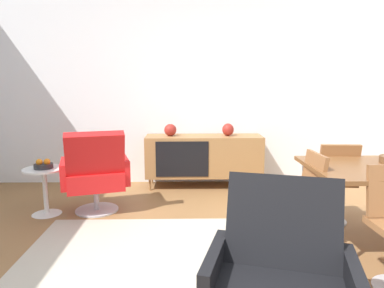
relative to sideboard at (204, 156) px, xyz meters
name	(u,v)px	position (x,y,z in m)	size (l,w,h in m)	color
ground_plane	(218,274)	(-0.01, -2.30, -0.44)	(8.32, 8.32, 0.00)	olive
wall_back	(202,86)	(-0.01, 0.30, 0.96)	(6.80, 0.12, 2.80)	white
sideboard	(204,156)	(0.00, 0.00, 0.00)	(1.60, 0.45, 0.72)	olive
vase_cobalt	(170,130)	(-0.46, 0.00, 0.36)	(0.17, 0.17, 0.16)	maroon
vase_sculptural_dark	(228,130)	(0.33, 0.00, 0.37)	(0.16, 0.16, 0.17)	maroon
dining_chair_back_left	(333,180)	(1.25, -1.35, 0.03)	(0.42, 0.45, 0.86)	brown
dining_chair_near_window	(299,198)	(0.71, -1.91, 0.03)	(0.44, 0.42, 0.86)	brown
lounge_chair_red	(95,172)	(-1.25, -0.99, 0.03)	(0.83, 0.80, 0.95)	red
armchair_black_shell	(281,276)	(0.23, -3.13, 0.03)	(0.83, 0.79, 0.95)	black
side_table_round	(45,186)	(-1.80, -1.02, -0.12)	(0.44, 0.44, 0.52)	white
fruit_bowl	(43,165)	(-1.80, -1.02, 0.12)	(0.20, 0.20, 0.11)	#262628
area_rug	(152,258)	(-0.53, -2.06, -0.44)	(2.20, 1.70, 0.01)	#B7AD99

